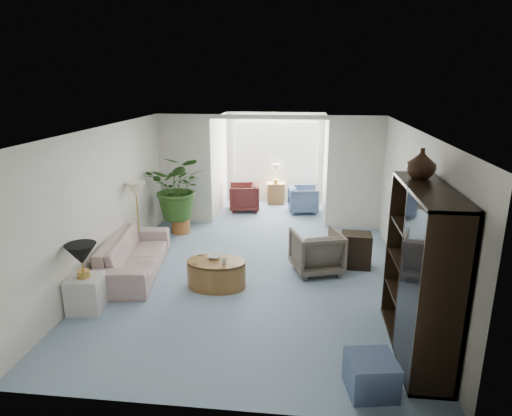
# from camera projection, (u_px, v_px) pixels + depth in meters

# --- Properties ---
(floor) EXTENTS (6.00, 6.00, 0.00)m
(floor) POSITION_uv_depth(u_px,v_px,m) (252.00, 281.00, 7.40)
(floor) COLOR #7C91A3
(floor) RESTS_ON ground
(sunroom_floor) EXTENTS (2.60, 2.60, 0.00)m
(sunroom_floor) POSITION_uv_depth(u_px,v_px,m) (272.00, 211.00, 11.32)
(sunroom_floor) COLOR #7C91A3
(sunroom_floor) RESTS_ON ground
(back_pier_left) EXTENTS (1.20, 0.12, 2.50)m
(back_pier_left) POSITION_uv_depth(u_px,v_px,m) (185.00, 170.00, 10.12)
(back_pier_left) COLOR silver
(back_pier_left) RESTS_ON ground
(back_pier_right) EXTENTS (1.20, 0.12, 2.50)m
(back_pier_right) POSITION_uv_depth(u_px,v_px,m) (355.00, 174.00, 9.71)
(back_pier_right) COLOR silver
(back_pier_right) RESTS_ON ground
(back_header) EXTENTS (2.60, 0.12, 0.10)m
(back_header) POSITION_uv_depth(u_px,v_px,m) (269.00, 117.00, 9.58)
(back_header) COLOR silver
(back_header) RESTS_ON back_pier_left
(window_pane) EXTENTS (2.20, 0.02, 1.50)m
(window_pane) POSITION_uv_depth(u_px,v_px,m) (275.00, 150.00, 11.96)
(window_pane) COLOR white
(window_blinds) EXTENTS (2.20, 0.02, 1.50)m
(window_blinds) POSITION_uv_depth(u_px,v_px,m) (275.00, 150.00, 11.93)
(window_blinds) COLOR white
(framed_picture) EXTENTS (0.04, 0.50, 0.40)m
(framed_picture) POSITION_uv_depth(u_px,v_px,m) (416.00, 187.00, 6.57)
(framed_picture) COLOR beige
(sofa) EXTENTS (1.17, 2.32, 0.65)m
(sofa) POSITION_uv_depth(u_px,v_px,m) (134.00, 255.00, 7.68)
(sofa) COLOR #BCB29F
(sofa) RESTS_ON ground
(end_table) EXTENTS (0.53, 0.53, 0.52)m
(end_table) POSITION_uv_depth(u_px,v_px,m) (86.00, 293.00, 6.43)
(end_table) COLOR silver
(end_table) RESTS_ON ground
(table_lamp) EXTENTS (0.44, 0.44, 0.30)m
(table_lamp) POSITION_uv_depth(u_px,v_px,m) (81.00, 254.00, 6.26)
(table_lamp) COLOR black
(table_lamp) RESTS_ON end_table
(floor_lamp) EXTENTS (0.36, 0.36, 0.28)m
(floor_lamp) POSITION_uv_depth(u_px,v_px,m) (136.00, 190.00, 8.29)
(floor_lamp) COLOR beige
(floor_lamp) RESTS_ON ground
(coffee_table) EXTENTS (1.03, 1.03, 0.45)m
(coffee_table) POSITION_uv_depth(u_px,v_px,m) (216.00, 274.00, 7.16)
(coffee_table) COLOR brown
(coffee_table) RESTS_ON ground
(coffee_bowl) EXTENTS (0.24, 0.24, 0.05)m
(coffee_bowl) POSITION_uv_depth(u_px,v_px,m) (214.00, 257.00, 7.19)
(coffee_bowl) COLOR beige
(coffee_bowl) RESTS_ON coffee_table
(coffee_cup) EXTENTS (0.10, 0.10, 0.09)m
(coffee_cup) POSITION_uv_depth(u_px,v_px,m) (224.00, 261.00, 6.97)
(coffee_cup) COLOR beige
(coffee_cup) RESTS_ON coffee_table
(wingback_chair) EXTENTS (1.00, 1.02, 0.74)m
(wingback_chair) POSITION_uv_depth(u_px,v_px,m) (317.00, 251.00, 7.69)
(wingback_chair) COLOR #5D5449
(wingback_chair) RESTS_ON ground
(side_table_dark) EXTENTS (0.53, 0.43, 0.62)m
(side_table_dark) POSITION_uv_depth(u_px,v_px,m) (356.00, 250.00, 7.92)
(side_table_dark) COLOR black
(side_table_dark) RESTS_ON ground
(entertainment_cabinet) EXTENTS (0.50, 1.86, 2.07)m
(entertainment_cabinet) POSITION_uv_depth(u_px,v_px,m) (421.00, 272.00, 5.27)
(entertainment_cabinet) COLOR black
(entertainment_cabinet) RESTS_ON ground
(cabinet_urn) EXTENTS (0.35, 0.35, 0.37)m
(cabinet_urn) POSITION_uv_depth(u_px,v_px,m) (421.00, 163.00, 5.41)
(cabinet_urn) COLOR black
(cabinet_urn) RESTS_ON entertainment_cabinet
(ottoman) EXTENTS (0.58, 0.58, 0.40)m
(ottoman) POSITION_uv_depth(u_px,v_px,m) (371.00, 375.00, 4.76)
(ottoman) COLOR slate
(ottoman) RESTS_ON ground
(plant_pot) EXTENTS (0.40, 0.40, 0.32)m
(plant_pot) POSITION_uv_depth(u_px,v_px,m) (181.00, 226.00, 9.72)
(plant_pot) COLOR #9F5C2E
(plant_pot) RESTS_ON ground
(house_plant) EXTENTS (1.26, 1.09, 1.40)m
(house_plant) POSITION_uv_depth(u_px,v_px,m) (179.00, 187.00, 9.48)
(house_plant) COLOR #2A4F1B
(house_plant) RESTS_ON plant_pot
(sunroom_chair_blue) EXTENTS (0.81, 0.79, 0.66)m
(sunroom_chair_blue) POSITION_uv_depth(u_px,v_px,m) (303.00, 199.00, 11.17)
(sunroom_chair_blue) COLOR slate
(sunroom_chair_blue) RESTS_ON ground
(sunroom_chair_maroon) EXTENTS (0.84, 0.82, 0.69)m
(sunroom_chair_maroon) POSITION_uv_depth(u_px,v_px,m) (244.00, 197.00, 11.33)
(sunroom_chair_maroon) COLOR #561D1F
(sunroom_chair_maroon) RESTS_ON ground
(sunroom_table) EXTENTS (0.50, 0.41, 0.56)m
(sunroom_table) POSITION_uv_depth(u_px,v_px,m) (276.00, 193.00, 11.98)
(sunroom_table) COLOR brown
(sunroom_table) RESTS_ON ground
(shelf_clutter) EXTENTS (0.30, 0.52, 1.06)m
(shelf_clutter) POSITION_uv_depth(u_px,v_px,m) (425.00, 281.00, 4.92)
(shelf_clutter) COLOR #464341
(shelf_clutter) RESTS_ON entertainment_cabinet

